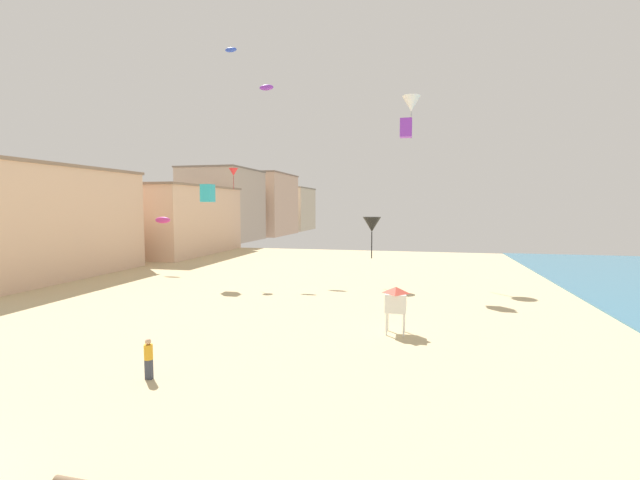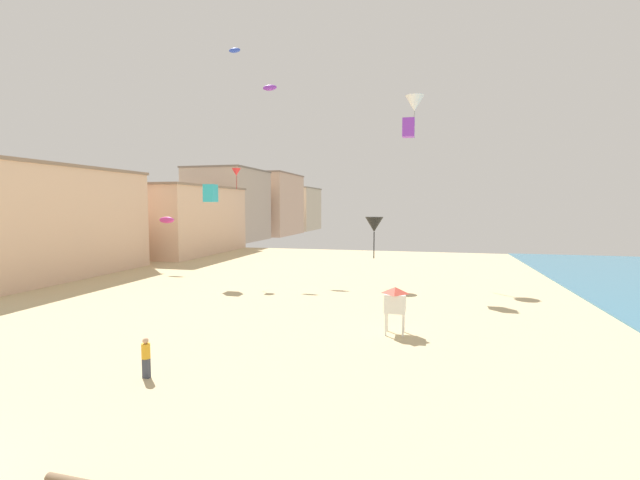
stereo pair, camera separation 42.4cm
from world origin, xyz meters
TOP-DOWN VIEW (x-y plane):
  - boardwalk_hotel_near at (-25.16, 27.27)m, footprint 14.05×20.42m
  - boardwalk_hotel_mid at (-25.16, 50.21)m, footprint 17.95×20.24m
  - boardwalk_hotel_far at (-25.16, 72.11)m, footprint 11.89×16.42m
  - boardwalk_hotel_distant at (-25.16, 91.51)m, footprint 14.40×18.86m
  - boardwalk_hotel_furthest at (-25.16, 112.72)m, footprint 13.67×16.81m
  - kite_flyer at (2.19, 8.49)m, footprint 0.34×0.34m
  - lifeguard_stand at (11.37, 16.94)m, footprint 1.10×1.10m
  - kite_white_delta at (11.55, 36.70)m, footprint 1.76×1.76m
  - kite_purple_box at (11.28, 30.99)m, footprint 0.97×0.97m
  - kite_cyan_box at (-5.71, 28.71)m, footprint 0.98×0.98m
  - kite_purple_parafoil at (-3.42, 37.69)m, footprint 1.54×0.43m
  - kite_magenta_parafoil at (-13.41, 33.58)m, footprint 1.72×0.48m
  - kite_red_delta at (-4.02, 30.45)m, footprint 0.83×0.83m
  - kite_black_delta at (8.57, 30.50)m, footprint 1.56×1.56m
  - kite_blue_parafoil at (-7.47, 37.91)m, footprint 1.31×0.36m

SIDE VIEW (x-z plane):
  - kite_flyer at x=2.19m, z-range 0.10..1.74m
  - lifeguard_stand at x=11.37m, z-range 0.56..3.11m
  - boardwalk_hotel_mid at x=-25.16m, z-range 0.01..9.79m
  - kite_black_delta at x=8.57m, z-range 3.52..7.07m
  - boardwalk_hotel_near at x=-25.16m, z-range 0.01..10.67m
  - kite_magenta_parafoil at x=-13.41m, z-range 5.08..5.75m
  - boardwalk_hotel_furthest at x=-25.16m, z-range 0.01..12.08m
  - boardwalk_hotel_far at x=-25.16m, z-range 0.01..14.08m
  - boardwalk_hotel_distant at x=-25.16m, z-range 0.01..14.53m
  - kite_cyan_box at x=-5.71m, z-range 7.22..8.77m
  - kite_red_delta at x=-4.02m, z-range 9.00..10.89m
  - kite_purple_box at x=11.28m, z-range 12.58..14.10m
  - kite_white_delta at x=11.55m, z-range 14.59..18.59m
  - kite_purple_parafoil at x=-3.42m, z-range 18.98..19.58m
  - kite_blue_parafoil at x=-7.47m, z-range 23.27..23.78m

